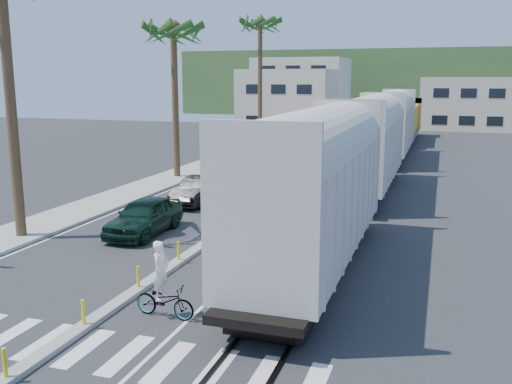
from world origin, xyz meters
TOP-DOWN VIEW (x-y plane):
  - ground at (0.00, 0.00)m, footprint 140.00×140.00m
  - sidewalk at (-8.50, 25.00)m, footprint 3.00×90.00m
  - rails at (5.00, 28.00)m, footprint 1.56×100.00m
  - median at (0.00, 19.96)m, footprint 0.45×60.00m
  - crosswalk at (0.00, -2.00)m, footprint 14.00×2.20m
  - lane_markings at (-2.15, 25.00)m, footprint 9.42×90.00m
  - freight_train at (5.00, 26.42)m, footprint 3.00×60.94m
  - palm_trees at (-8.10, 22.70)m, footprint 3.50×37.20m
  - buildings at (-6.41, 71.66)m, footprint 38.00×27.00m
  - hillside at (0.00, 100.00)m, footprint 80.00×20.00m
  - car_lead at (-3.26, 8.31)m, footprint 1.98×4.83m
  - car_second at (-3.52, 14.82)m, footprint 1.90×4.64m
  - car_third at (-3.02, 20.25)m, footprint 1.84×4.24m
  - car_rear at (-4.13, 24.21)m, footprint 3.16×5.46m
  - cyclist at (1.74, 0.43)m, footprint 0.98×2.01m

SIDE VIEW (x-z plane):
  - ground at x=0.00m, z-range 0.00..0.00m
  - lane_markings at x=-2.15m, z-range 0.00..0.01m
  - crosswalk at x=0.00m, z-range 0.00..0.01m
  - rails at x=5.00m, z-range 0.00..0.06m
  - sidewalk at x=-8.50m, z-range 0.00..0.15m
  - median at x=0.00m, z-range -0.34..0.51m
  - car_third at x=-3.02m, z-range 0.00..1.22m
  - car_rear at x=-4.13m, z-range 0.00..1.41m
  - cyclist at x=1.74m, z-range -0.41..1.87m
  - car_second at x=-3.52m, z-range 0.00..1.49m
  - car_lead at x=-3.26m, z-range 0.00..1.64m
  - freight_train at x=5.00m, z-range -0.02..5.83m
  - buildings at x=-6.41m, z-range -0.64..9.36m
  - hillside at x=0.00m, z-range 0.00..12.00m
  - palm_trees at x=-8.10m, z-range 3.93..17.68m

